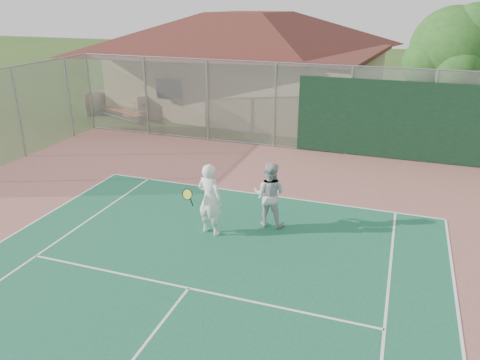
% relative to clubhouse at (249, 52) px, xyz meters
% --- Properties ---
extents(back_fence, '(20.08, 0.11, 3.53)m').
position_rel_clubhouse_xyz_m(back_fence, '(6.30, -6.33, -1.46)').
color(back_fence, gray).
rests_on(back_fence, ground).
extents(side_fence_left, '(0.08, 9.00, 3.50)m').
position_rel_clubhouse_xyz_m(side_fence_left, '(-5.81, -10.81, -1.38)').
color(side_fence_left, gray).
rests_on(side_fence_left, ground).
extents(clubhouse, '(15.15, 10.90, 6.16)m').
position_rel_clubhouse_xyz_m(clubhouse, '(0.00, 0.00, 0.00)').
color(clubhouse, tan).
rests_on(clubhouse, ground).
extents(bleachers, '(4.05, 3.19, 1.24)m').
position_rel_clubhouse_xyz_m(bleachers, '(-5.61, -3.59, -2.47)').
color(bleachers, '#B74D2A').
rests_on(bleachers, ground).
extents(tree, '(4.12, 3.91, 5.75)m').
position_rel_clubhouse_xyz_m(tree, '(9.91, -3.08, 0.65)').
color(tree, '#392014').
rests_on(tree, ground).
extents(player_white_front, '(1.07, 0.73, 1.96)m').
position_rel_clubhouse_xyz_m(player_white_front, '(3.65, -14.38, -2.14)').
color(player_white_front, white).
rests_on(player_white_front, ground).
extents(player_grey_back, '(0.91, 0.73, 1.82)m').
position_rel_clubhouse_xyz_m(player_grey_back, '(5.00, -13.39, -2.22)').
color(player_grey_back, '#B1B4B7').
rests_on(player_grey_back, ground).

